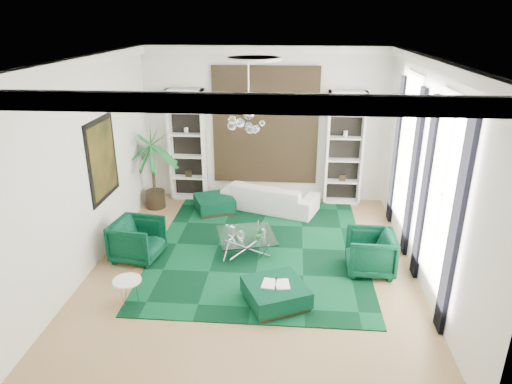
# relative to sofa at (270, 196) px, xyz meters

# --- Properties ---
(floor) EXTENTS (6.00, 7.00, 0.02)m
(floor) POSITION_rel_sofa_xyz_m (-0.17, -2.71, -0.34)
(floor) COLOR #A78558
(floor) RESTS_ON ground
(ceiling) EXTENTS (6.00, 7.00, 0.02)m
(ceiling) POSITION_rel_sofa_xyz_m (-0.17, -2.71, 3.48)
(ceiling) COLOR white
(ceiling) RESTS_ON ground
(wall_back) EXTENTS (6.00, 0.02, 3.80)m
(wall_back) POSITION_rel_sofa_xyz_m (-0.17, 0.80, 1.57)
(wall_back) COLOR silver
(wall_back) RESTS_ON ground
(wall_front) EXTENTS (6.00, 0.02, 3.80)m
(wall_front) POSITION_rel_sofa_xyz_m (-0.17, -6.22, 1.57)
(wall_front) COLOR silver
(wall_front) RESTS_ON ground
(wall_left) EXTENTS (0.02, 7.00, 3.80)m
(wall_left) POSITION_rel_sofa_xyz_m (-3.18, -2.71, 1.57)
(wall_left) COLOR silver
(wall_left) RESTS_ON ground
(wall_right) EXTENTS (0.02, 7.00, 3.80)m
(wall_right) POSITION_rel_sofa_xyz_m (2.84, -2.71, 1.57)
(wall_right) COLOR silver
(wall_right) RESTS_ON ground
(crown_molding) EXTENTS (6.00, 7.00, 0.18)m
(crown_molding) POSITION_rel_sofa_xyz_m (-0.17, -2.71, 3.37)
(crown_molding) COLOR white
(crown_molding) RESTS_ON ceiling
(ceiling_medallion) EXTENTS (0.90, 0.90, 0.05)m
(ceiling_medallion) POSITION_rel_sofa_xyz_m (-0.17, -2.41, 3.44)
(ceiling_medallion) COLOR white
(ceiling_medallion) RESTS_ON ceiling
(tapestry) EXTENTS (2.50, 0.06, 2.80)m
(tapestry) POSITION_rel_sofa_xyz_m (-0.17, 0.75, 1.57)
(tapestry) COLOR black
(tapestry) RESTS_ON wall_back
(shelving_left) EXTENTS (0.90, 0.38, 2.80)m
(shelving_left) POSITION_rel_sofa_xyz_m (-2.12, 0.60, 1.07)
(shelving_left) COLOR white
(shelving_left) RESTS_ON floor
(shelving_right) EXTENTS (0.90, 0.38, 2.80)m
(shelving_right) POSITION_rel_sofa_xyz_m (1.78, 0.60, 1.07)
(shelving_right) COLOR white
(shelving_right) RESTS_ON floor
(painting) EXTENTS (0.04, 1.30, 1.60)m
(painting) POSITION_rel_sofa_xyz_m (-3.14, -2.11, 1.52)
(painting) COLOR black
(painting) RESTS_ON wall_left
(window_near) EXTENTS (0.03, 1.10, 2.90)m
(window_near) POSITION_rel_sofa_xyz_m (2.82, -3.61, 1.57)
(window_near) COLOR white
(window_near) RESTS_ON wall_right
(curtain_near_a) EXTENTS (0.07, 0.30, 3.25)m
(curtain_near_a) POSITION_rel_sofa_xyz_m (2.78, -4.39, 1.32)
(curtain_near_a) COLOR black
(curtain_near_a) RESTS_ON floor
(curtain_near_b) EXTENTS (0.07, 0.30, 3.25)m
(curtain_near_b) POSITION_rel_sofa_xyz_m (2.78, -2.83, 1.32)
(curtain_near_b) COLOR black
(curtain_near_b) RESTS_ON floor
(window_far) EXTENTS (0.03, 1.10, 2.90)m
(window_far) POSITION_rel_sofa_xyz_m (2.82, -1.21, 1.57)
(window_far) COLOR white
(window_far) RESTS_ON wall_right
(curtain_far_a) EXTENTS (0.07, 0.30, 3.25)m
(curtain_far_a) POSITION_rel_sofa_xyz_m (2.78, -1.99, 1.32)
(curtain_far_a) COLOR black
(curtain_far_a) RESTS_ON floor
(curtain_far_b) EXTENTS (0.07, 0.30, 3.25)m
(curtain_far_b) POSITION_rel_sofa_xyz_m (2.78, -0.43, 1.32)
(curtain_far_b) COLOR black
(curtain_far_b) RESTS_ON floor
(rug) EXTENTS (4.20, 5.00, 0.02)m
(rug) POSITION_rel_sofa_xyz_m (-0.09, -2.01, -0.32)
(rug) COLOR black
(rug) RESTS_ON floor
(sofa) EXTENTS (2.44, 1.59, 0.66)m
(sofa) POSITION_rel_sofa_xyz_m (0.00, 0.00, 0.00)
(sofa) COLOR silver
(sofa) RESTS_ON floor
(armchair_left) EXTENTS (1.00, 0.98, 0.80)m
(armchair_left) POSITION_rel_sofa_xyz_m (-2.42, -2.63, 0.07)
(armchair_left) COLOR black
(armchair_left) RESTS_ON floor
(armchair_right) EXTENTS (0.89, 0.87, 0.79)m
(armchair_right) POSITION_rel_sofa_xyz_m (1.99, -2.75, 0.06)
(armchair_right) COLOR black
(armchair_right) RESTS_ON floor
(coffee_table) EXTENTS (1.33, 1.33, 0.37)m
(coffee_table) POSITION_rel_sofa_xyz_m (-0.35, -2.19, -0.15)
(coffee_table) COLOR white
(coffee_table) RESTS_ON floor
(ottoman_side) EXTENTS (1.13, 1.13, 0.38)m
(ottoman_side) POSITION_rel_sofa_xyz_m (-1.33, -0.25, -0.14)
(ottoman_side) COLOR black
(ottoman_side) RESTS_ON floor
(ottoman_front) EXTENTS (1.23, 1.23, 0.37)m
(ottoman_front) POSITION_rel_sofa_xyz_m (0.30, -3.93, -0.15)
(ottoman_front) COLOR black
(ottoman_front) RESTS_ON floor
(book) EXTENTS (0.46, 0.30, 0.03)m
(book) POSITION_rel_sofa_xyz_m (0.30, -3.93, 0.05)
(book) COLOR white
(book) RESTS_ON ottoman_front
(side_table) EXTENTS (0.49, 0.49, 0.44)m
(side_table) POSITION_rel_sofa_xyz_m (-2.10, -4.12, -0.11)
(side_table) COLOR white
(side_table) RESTS_ON floor
(palm) EXTENTS (1.74, 1.74, 2.58)m
(palm) POSITION_rel_sofa_xyz_m (-2.82, -0.10, 0.96)
(palm) COLOR #1C6C2F
(palm) RESTS_ON floor
(chandelier) EXTENTS (1.01, 1.01, 0.77)m
(chandelier) POSITION_rel_sofa_xyz_m (-0.27, -2.42, 2.52)
(chandelier) COLOR white
(chandelier) RESTS_ON ceiling
(table_plant) EXTENTS (0.17, 0.15, 0.26)m
(table_plant) POSITION_rel_sofa_xyz_m (-0.08, -2.41, 0.17)
(table_plant) COLOR #1C6C2F
(table_plant) RESTS_ON coffee_table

